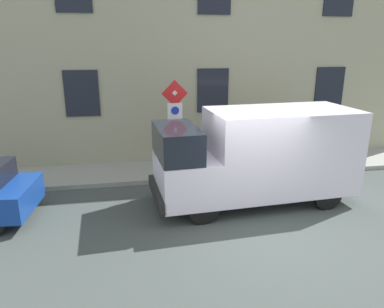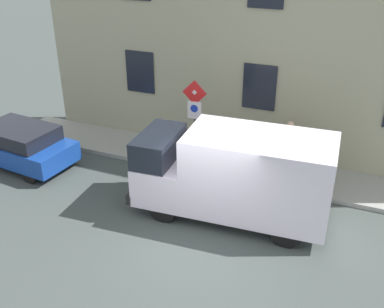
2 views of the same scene
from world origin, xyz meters
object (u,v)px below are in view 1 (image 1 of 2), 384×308
Objects in this scene: pedestrian at (253,136)px; bicycle_green at (249,150)px; sign_post_stacked at (175,116)px; bicycle_red at (198,153)px; bicycle_black at (224,151)px; litter_bin at (279,156)px; delivery_van at (259,154)px.

bicycle_green is at bearing 105.36° from pedestrian.
sign_post_stacked is 2.18m from bicycle_red.
sign_post_stacked reaches higher than bicycle_black.
pedestrian is (-0.23, -0.04, 0.56)m from bicycle_green.
bicycle_red is at bearing 7.33° from bicycle_black.
bicycle_red is (1.20, -0.94, -1.56)m from sign_post_stacked.
sign_post_stacked is 3.14m from pedestrian.
bicycle_red is 1.90× the size of litter_bin.
pedestrian reaches higher than bicycle_green.
sign_post_stacked reaches higher than bicycle_red.
delivery_van reaches higher than bicycle_black.
delivery_van is 3.19× the size of bicycle_green.
pedestrian is (0.97, -2.82, -1.00)m from sign_post_stacked.
bicycle_red is (-0.00, 1.84, 0.00)m from bicycle_green.
bicycle_black is (1.20, -1.86, -1.56)m from sign_post_stacked.
delivery_van is 3.18× the size of bicycle_black.
bicycle_red is 1.00× the size of pedestrian.
bicycle_black is (0.00, 0.92, 0.00)m from bicycle_green.
litter_bin is at bearing -129.48° from delivery_van.
litter_bin is (2.04, -1.47, -0.74)m from delivery_van.
bicycle_green is (3.10, -0.80, -0.82)m from delivery_van.
bicycle_green is at bearing -172.79° from bicycle_black.
bicycle_red is (3.10, 1.04, -0.82)m from delivery_van.
pedestrian is (-0.23, -0.96, 0.56)m from bicycle_black.
bicycle_red is (-0.00, 0.92, 0.00)m from bicycle_black.
delivery_van is 3.18× the size of bicycle_red.
litter_bin is (0.14, -3.45, -1.48)m from sign_post_stacked.
sign_post_stacked reaches higher than delivery_van.
delivery_van is 3.37m from bicycle_red.
bicycle_black is at bearing 173.10° from pedestrian.
bicycle_red is 1.97m from pedestrian.
delivery_van is at bearing 99.46° from bicycle_black.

